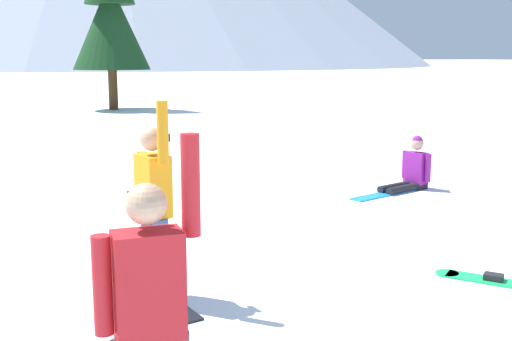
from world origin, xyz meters
TOP-DOWN VIEW (x-y plane):
  - snowboarder_foreground at (-3.87, 0.66)m, footprint 1.60×0.47m
  - snowboarder_midground at (-3.01, 3.26)m, footprint 0.45×1.57m
  - snowboarder_background at (2.88, 6.35)m, footprint 1.84×0.81m
  - pine_tree_young at (2.53, 26.78)m, footprint 3.51×3.51m

SIDE VIEW (x-z plane):
  - snowboarder_background at x=2.88m, z-range -0.15..0.85m
  - snowboarder_foreground at x=-3.87m, z-range -0.06..1.95m
  - snowboarder_midground at x=-3.01m, z-range -0.05..1.98m
  - pine_tree_young at x=2.53m, z-range 0.38..8.77m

